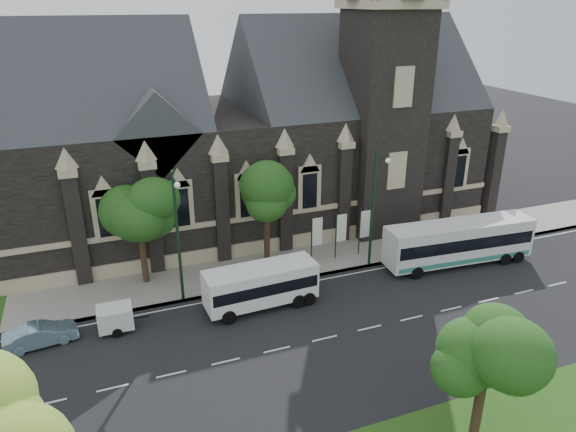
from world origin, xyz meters
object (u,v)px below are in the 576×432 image
street_lamp_mid (178,231)px  box_trailer (115,317)px  banner_flag_left (315,235)px  sedan (41,335)px  street_lamp_near (374,203)px  tree_park_near (12,425)px  tree_walk_right (268,189)px  tour_coach (459,242)px  tree_park_east (487,354)px  tree_walk_left (141,206)px  banner_flag_center (340,231)px  banner_flag_right (363,227)px  shuttle_bus (261,284)px

street_lamp_mid → box_trailer: bearing=-157.6°
banner_flag_left → sedan: bearing=-169.0°
street_lamp_near → tree_park_near: bearing=-143.9°
street_lamp_near → street_lamp_mid: 14.00m
tree_walk_right → tour_coach: bearing=-23.0°
tree_park_east → tree_walk_left: 23.36m
tree_park_east → box_trailer: (-14.57, 14.61, -3.72)m
tree_park_near → street_lamp_mid: street_lamp_mid is taller
banner_flag_left → tree_park_east: bearing=-90.3°
sedan → tree_walk_right: bearing=-78.6°
tree_park_near → banner_flag_left: size_ratio=2.14×
tree_walk_left → tour_coach: 23.12m
street_lamp_mid → sedan: street_lamp_mid is taller
tree_walk_left → banner_flag_center: bearing=-6.9°
banner_flag_right → box_trailer: bearing=-168.8°
tree_walk_left → shuttle_bus: bearing=-42.7°
banner_flag_left → tour_coach: banner_flag_left is taller
tree_walk_right → tour_coach: size_ratio=0.67×
banner_flag_left → banner_flag_right: (4.00, 0.00, 0.00)m
tree_park_east → street_lamp_near: bearing=76.9°
street_lamp_mid → tree_walk_left: bearing=116.5°
tree_park_near → shuttle_bus: (12.42, 13.52, -4.80)m
tree_park_east → street_lamp_mid: size_ratio=0.70×
sedan → street_lamp_near: bearing=-92.9°
banner_flag_right → shuttle_bus: bearing=-156.2°
box_trailer → sedan: size_ratio=0.74×
tree_park_east → banner_flag_left: bearing=89.7°
tour_coach → tree_walk_left: bearing=170.0°
shuttle_bus → tree_walk_left: bearing=134.8°
tree_walk_left → sedan: bearing=-141.6°
tree_walk_right → tour_coach: 14.77m
tree_park_east → tree_park_near: bearing=178.2°
street_lamp_near → tour_coach: size_ratio=0.78×
tree_park_east → street_lamp_near: size_ratio=0.70×
street_lamp_mid → banner_flag_right: bearing=7.6°
tree_park_near → banner_flag_right: (22.06, 17.77, -4.03)m
tree_park_near → tour_coach: tree_park_near is taller
sedan → tree_park_near: bearing=175.8°
street_lamp_near → tree_walk_left: bearing=167.1°
street_lamp_near → tour_coach: (6.30, -1.95, -3.29)m
banner_flag_right → tour_coach: (6.01, -3.86, -0.56)m
street_lamp_near → box_trailer: street_lamp_near is taller
banner_flag_center → street_lamp_near: bearing=-48.1°
tree_walk_left → banner_flag_center: 14.58m
tree_walk_right → sedan: size_ratio=1.95×
tree_walk_left → tree_park_east: bearing=-59.1°
street_lamp_near → banner_flag_left: bearing=152.8°
tree_walk_right → banner_flag_right: tree_walk_right is taller
tree_walk_right → banner_flag_right: (7.08, -1.71, -3.43)m
tree_walk_right → street_lamp_mid: size_ratio=0.87×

